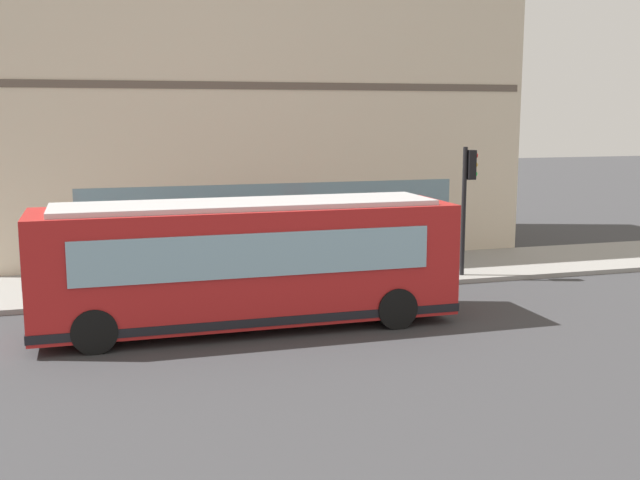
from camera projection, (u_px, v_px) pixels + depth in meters
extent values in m
plane|color=#38383A|center=(339.00, 318.00, 19.59)|extent=(120.00, 120.00, 0.00)
cube|color=gray|center=(291.00, 276.00, 24.16)|extent=(4.48, 40.00, 0.15)
cube|color=beige|center=(250.00, 104.00, 29.07)|extent=(7.78, 18.47, 10.95)
cube|color=brown|center=(272.00, 86.00, 25.45)|extent=(0.36, 18.10, 0.24)
cube|color=slate|center=(274.00, 219.00, 26.08)|extent=(0.12, 12.93, 2.40)
cube|color=red|center=(248.00, 262.00, 18.52)|extent=(2.53, 10.01, 2.70)
cube|color=silver|center=(247.00, 204.00, 18.29)|extent=(2.15, 9.01, 0.12)
cube|color=#8CB2C6|center=(26.00, 254.00, 17.07)|extent=(2.20, 0.09, 1.20)
cube|color=#8CB2C6|center=(238.00, 238.00, 19.66)|extent=(0.09, 8.20, 1.00)
cube|color=#8CB2C6|center=(258.00, 255.00, 17.25)|extent=(0.09, 8.20, 1.00)
cube|color=black|center=(248.00, 309.00, 18.71)|extent=(2.57, 10.05, 0.20)
cylinder|color=black|center=(94.00, 306.00, 18.79)|extent=(0.30, 1.00, 1.00)
cylinder|color=black|center=(94.00, 331.00, 16.61)|extent=(0.30, 1.00, 1.00)
cylinder|color=black|center=(364.00, 288.00, 20.73)|extent=(0.30, 1.00, 1.00)
cylinder|color=black|center=(396.00, 308.00, 18.56)|extent=(0.30, 1.00, 1.00)
cylinder|color=black|center=(464.00, 212.00, 23.71)|extent=(0.14, 0.14, 3.98)
cube|color=black|center=(471.00, 165.00, 23.52)|extent=(0.32, 0.24, 0.90)
sphere|color=red|center=(475.00, 156.00, 23.51)|extent=(0.20, 0.20, 0.20)
sphere|color=yellow|center=(474.00, 165.00, 23.56)|extent=(0.20, 0.20, 0.20)
sphere|color=green|center=(474.00, 174.00, 23.60)|extent=(0.20, 0.20, 0.20)
cylinder|color=red|center=(296.00, 270.00, 23.34)|extent=(0.24, 0.24, 0.55)
sphere|color=red|center=(296.00, 259.00, 23.28)|extent=(0.22, 0.22, 0.22)
cylinder|color=red|center=(302.00, 269.00, 23.38)|extent=(0.10, 0.12, 0.10)
cylinder|color=red|center=(295.00, 268.00, 23.49)|extent=(0.12, 0.10, 0.10)
cylinder|color=#99994C|center=(401.00, 262.00, 23.92)|extent=(0.14, 0.14, 0.81)
cylinder|color=#99994C|center=(396.00, 262.00, 24.05)|extent=(0.14, 0.14, 0.81)
cylinder|color=silver|center=(399.00, 239.00, 23.87)|extent=(0.32, 0.32, 0.64)
sphere|color=brown|center=(399.00, 225.00, 23.79)|extent=(0.22, 0.22, 0.22)
cylinder|color=black|center=(221.00, 258.00, 24.53)|extent=(0.14, 0.14, 0.88)
cylinder|color=black|center=(222.00, 257.00, 24.70)|extent=(0.14, 0.14, 0.88)
cylinder|color=black|center=(221.00, 233.00, 24.48)|extent=(0.32, 0.32, 0.70)
sphere|color=beige|center=(221.00, 218.00, 24.41)|extent=(0.24, 0.24, 0.24)
cube|color=#197233|center=(170.00, 262.00, 23.74)|extent=(0.44, 0.40, 0.90)
cube|color=#8CB2C6|center=(177.00, 256.00, 23.77)|extent=(0.35, 0.03, 0.30)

